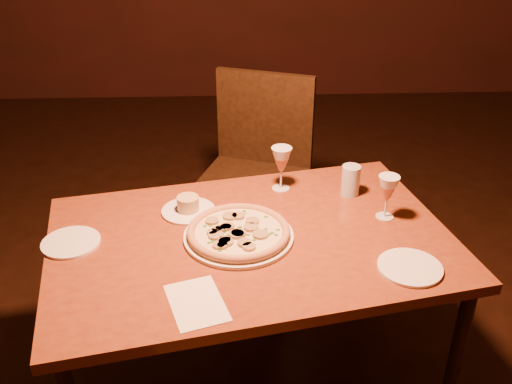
{
  "coord_description": "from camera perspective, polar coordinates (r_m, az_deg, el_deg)",
  "views": [
    {
      "loc": [
        0.18,
        -1.5,
        1.76
      ],
      "look_at": [
        0.25,
        0.13,
        0.85
      ],
      "focal_mm": 40.0,
      "sensor_mm": 36.0,
      "label": 1
    }
  ],
  "objects": [
    {
      "name": "dining_table",
      "position": [
        1.94,
        -0.49,
        -6.04
      ],
      "size": [
        1.47,
        1.1,
        0.71
      ],
      "rotation": [
        0.0,
        0.0,
        0.2
      ],
      "color": "brown",
      "rests_on": "floor"
    },
    {
      "name": "chair_far",
      "position": [
        2.69,
        -0.02,
        2.35
      ],
      "size": [
        0.61,
        0.61,
        0.98
      ],
      "rotation": [
        0.0,
        0.0,
        -0.35
      ],
      "color": "black",
      "rests_on": "floor"
    },
    {
      "name": "pizza_plate",
      "position": [
        1.89,
        -1.76,
        -4.07
      ],
      "size": [
        0.37,
        0.37,
        0.04
      ],
      "color": "white",
      "rests_on": "dining_table"
    },
    {
      "name": "ramekin_saucer",
      "position": [
        2.05,
        -6.79,
        -1.51
      ],
      "size": [
        0.19,
        0.19,
        0.06
      ],
      "color": "white",
      "rests_on": "dining_table"
    },
    {
      "name": "wine_glass_far",
      "position": [
        2.15,
        2.54,
        2.35
      ],
      "size": [
        0.08,
        0.08,
        0.17
      ],
      "primitive_type": null,
      "color": "#C06D50",
      "rests_on": "dining_table"
    },
    {
      "name": "wine_glass_right",
      "position": [
        2.02,
        12.96,
        -0.5
      ],
      "size": [
        0.07,
        0.07,
        0.16
      ],
      "primitive_type": null,
      "color": "#C06D50",
      "rests_on": "dining_table"
    },
    {
      "name": "water_tumbler",
      "position": [
        2.16,
        9.44,
        1.16
      ],
      "size": [
        0.07,
        0.07,
        0.12
      ],
      "primitive_type": "cylinder",
      "color": "silver",
      "rests_on": "dining_table"
    },
    {
      "name": "side_plate_left",
      "position": [
        1.97,
        -18.03,
        -4.82
      ],
      "size": [
        0.19,
        0.19,
        0.01
      ],
      "primitive_type": "cylinder",
      "color": "white",
      "rests_on": "dining_table"
    },
    {
      "name": "side_plate_near",
      "position": [
        1.82,
        15.14,
        -7.29
      ],
      "size": [
        0.2,
        0.2,
        0.01
      ],
      "primitive_type": "cylinder",
      "color": "white",
      "rests_on": "dining_table"
    },
    {
      "name": "menu_card",
      "position": [
        1.64,
        -5.96,
        -10.95
      ],
      "size": [
        0.2,
        0.25,
        0.0
      ],
      "primitive_type": "cube",
      "rotation": [
        0.0,
        0.0,
        0.31
      ],
      "color": "white",
      "rests_on": "dining_table"
    }
  ]
}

